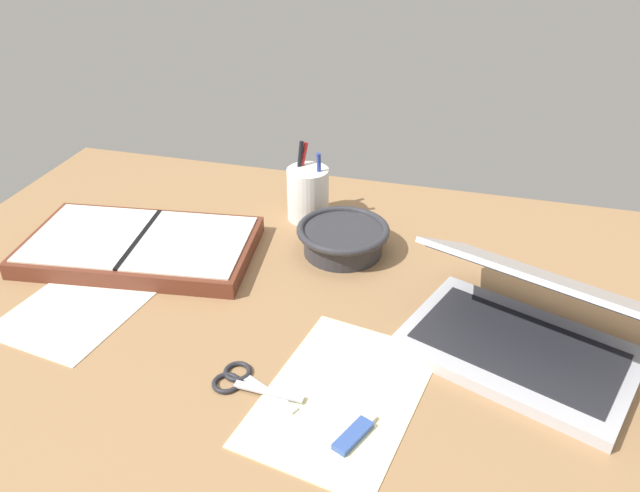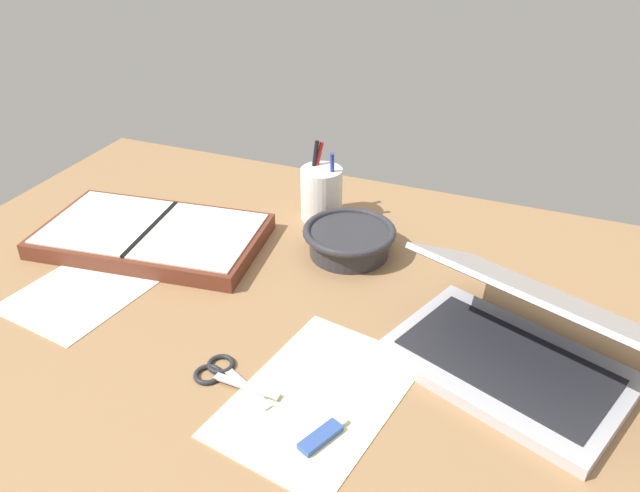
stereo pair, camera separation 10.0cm
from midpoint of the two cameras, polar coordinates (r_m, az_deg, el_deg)
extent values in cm
cube|color=#936D47|center=(96.93, -4.66, -7.02)|extent=(140.00, 100.00, 2.00)
cube|color=#B7B7BC|center=(91.43, 14.60, -9.39)|extent=(36.08, 30.00, 1.80)
cube|color=#232328|center=(90.78, 14.69, -8.90)|extent=(30.58, 23.37, 0.24)
cube|color=#B7B7BC|center=(89.66, 16.76, -2.82)|extent=(35.30, 27.98, 10.54)
cube|color=navy|center=(89.45, 16.64, -3.06)|extent=(32.28, 25.22, 9.13)
cylinder|color=#2D2D33|center=(110.17, -0.48, 0.41)|extent=(13.99, 13.99, 4.53)
torus|color=#2D2D33|center=(109.02, -0.48, 1.42)|extent=(16.46, 16.46, 1.32)
cylinder|color=white|center=(119.94, -3.50, 4.69)|extent=(7.99, 7.99, 10.29)
cylinder|color=black|center=(119.81, -4.41, 6.18)|extent=(1.64, 3.59, 14.04)
cylinder|color=#233899|center=(118.44, -2.49, 5.64)|extent=(0.94, 2.21, 13.04)
cylinder|color=#B21E1E|center=(120.19, -4.26, 6.19)|extent=(2.63, 4.14, 13.58)
cube|color=brown|center=(115.96, -18.48, -0.12)|extent=(42.10, 27.00, 2.96)
cube|color=silver|center=(119.62, -22.76, 0.89)|extent=(20.81, 22.37, 0.30)
cube|color=silver|center=(111.35, -14.16, 0.22)|extent=(20.81, 22.37, 0.30)
cube|color=black|center=(115.08, -18.63, 0.63)|extent=(3.28, 20.21, 0.30)
cube|color=#B7B7BC|center=(84.04, -8.20, -13.18)|extent=(9.65, 1.63, 0.30)
cube|color=#B7B7BC|center=(84.25, -8.19, -13.32)|extent=(9.12, 5.37, 0.30)
torus|color=#232328|center=(86.54, -11.92, -12.30)|extent=(3.90, 3.90, 0.70)
torus|color=#232328|center=(87.85, -10.85, -11.35)|extent=(3.90, 3.90, 0.70)
cube|color=#F4EFB2|center=(83.54, -1.48, -13.61)|extent=(23.54, 30.73, 0.16)
cube|color=silver|center=(107.94, -22.92, -4.57)|extent=(21.68, 29.36, 0.16)
cube|color=#33519E|center=(78.29, -0.77, -17.15)|extent=(4.27, 6.29, 1.00)
cube|color=silver|center=(80.16, 0.94, -15.65)|extent=(1.58, 1.58, 0.60)
camera|label=1|loc=(0.05, -92.86, -1.76)|focal=35.00mm
camera|label=2|loc=(0.05, 87.14, 1.76)|focal=35.00mm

